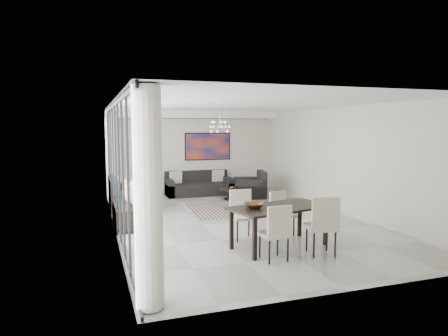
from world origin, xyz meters
name	(u,v)px	position (x,y,z in m)	size (l,w,h in m)	color
room_shell	(256,163)	(0.46, 0.00, 1.45)	(6.00, 9.00, 2.90)	#A8A39B
window_wall	(120,167)	(-2.86, 0.00, 1.47)	(0.37, 8.95, 2.90)	silver
soffit	(195,114)	(0.00, 4.30, 2.77)	(5.98, 0.40, 0.26)	white
painting	(208,146)	(0.50, 4.47, 1.65)	(1.68, 0.04, 0.98)	#BA3E19
chandelier	(220,127)	(0.30, 2.50, 2.35)	(0.66, 0.66, 0.71)	silver
rug	(241,208)	(0.60, 1.43, 0.01)	(2.86, 2.20, 0.01)	black
coffee_table	(234,194)	(0.90, 2.86, 0.19)	(0.94, 0.94, 0.33)	black
bowl_coffee	(231,188)	(0.82, 2.88, 0.36)	(0.21, 0.21, 0.07)	brown
sofa_main	(199,187)	(0.04, 4.07, 0.28)	(2.24, 0.92, 0.82)	black
loveseat	(125,197)	(-2.55, 2.69, 0.30)	(0.99, 1.75, 0.88)	black
armchair	(251,188)	(1.59, 3.04, 0.30)	(1.21, 1.25, 0.87)	black
side_table	(153,192)	(-1.73, 2.75, 0.39)	(0.42, 0.42, 0.57)	black
tv_console	(124,215)	(-2.76, 0.46, 0.26)	(0.47, 1.66, 0.52)	black
television	(130,191)	(-2.60, 0.48, 0.83)	(1.09, 0.14, 0.63)	gray
dining_table	(280,210)	(0.00, -2.26, 0.73)	(2.13, 1.39, 0.82)	black
dining_chair_sw	(277,229)	(-0.43, -3.01, 0.58)	(0.49, 0.49, 1.01)	beige
dining_chair_se	(323,222)	(0.50, -3.01, 0.64)	(0.60, 0.60, 1.11)	beige
dining_chair_nw	(242,211)	(-0.48, -1.43, 0.59)	(0.50, 0.50, 1.03)	beige
dining_chair_ne	(281,210)	(0.45, -1.40, 0.54)	(0.50, 0.50, 0.94)	beige
bowl_dining	(254,206)	(-0.54, -2.25, 0.86)	(0.37, 0.37, 0.09)	brown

